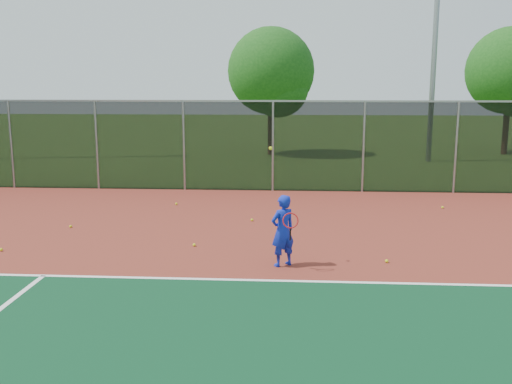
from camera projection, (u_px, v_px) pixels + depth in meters
The scene contains 12 objects.
ground at pixel (473, 366), 7.34m from camera, with size 120.00×120.00×0.00m, color #325518.
court_apron at pixel (435, 306), 9.30m from camera, with size 30.00×20.00×0.02m, color maroon.
fence_back at pixel (364, 146), 18.81m from camera, with size 30.00×0.06×3.03m.
tennis_player at pixel (283, 230), 11.20m from camera, with size 0.63×0.70×2.37m.
practice_ball_0 at pixel (387, 261), 11.51m from camera, with size 0.07×0.07×0.07m, color #CED719.
practice_ball_1 at pixel (1, 250), 12.30m from camera, with size 0.07×0.07×0.07m, color #CED719.
practice_ball_2 at pixel (194, 245), 12.66m from camera, with size 0.07×0.07×0.07m, color #CED719.
practice_ball_3 at pixel (176, 204), 16.99m from camera, with size 0.07×0.07×0.07m, color #CED719.
practice_ball_4 at pixel (71, 226), 14.31m from camera, with size 0.07×0.07×0.07m, color #CED719.
practice_ball_5 at pixel (443, 207), 16.50m from camera, with size 0.07×0.07×0.07m, color #CED719.
practice_ball_8 at pixel (252, 220), 14.99m from camera, with size 0.07×0.07×0.07m, color #CED719.
tree_back_left at pixel (273, 75), 28.41m from camera, with size 4.34×4.34×6.38m.
Camera 1 is at (-2.36, -6.95, 3.58)m, focal length 40.00 mm.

